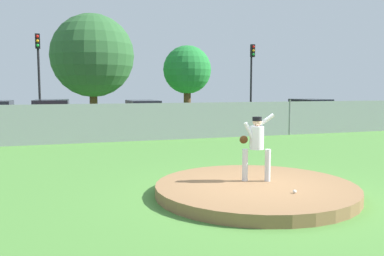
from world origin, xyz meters
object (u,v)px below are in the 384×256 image
(traffic_light_near, at_px, (38,64))
(traffic_cone_orange, at_px, (92,128))
(pitcher_youth, at_px, (256,142))
(parked_car_red, at_px, (52,118))
(traffic_light_far, at_px, (252,70))
(parked_car_teal, at_px, (310,113))
(parked_car_silver, at_px, (143,116))
(baseball, at_px, (295,192))

(traffic_light_near, bearing_deg, traffic_cone_orange, -61.97)
(pitcher_youth, relative_size, traffic_light_near, 0.27)
(parked_car_red, relative_size, traffic_light_far, 0.82)
(pitcher_youth, xyz_separation_m, traffic_light_near, (-5.33, 18.65, 2.67))
(parked_car_teal, relative_size, parked_car_red, 0.99)
(traffic_cone_orange, height_order, traffic_light_near, traffic_light_near)
(parked_car_silver, xyz_separation_m, traffic_cone_orange, (-2.98, -1.18, -0.54))
(pitcher_youth, relative_size, parked_car_red, 0.34)
(pitcher_youth, xyz_separation_m, parked_car_red, (-4.57, 13.95, -0.31))
(parked_car_red, bearing_deg, parked_car_silver, 8.96)
(pitcher_youth, bearing_deg, parked_car_teal, 51.59)
(traffic_light_near, bearing_deg, parked_car_silver, -34.56)
(parked_car_teal, xyz_separation_m, parked_car_red, (-15.63, 0.00, 0.04))
(traffic_light_near, bearing_deg, pitcher_youth, -74.05)
(traffic_light_far, bearing_deg, baseball, -114.32)
(baseball, distance_m, parked_car_silver, 15.96)
(parked_car_teal, distance_m, parked_car_red, 15.63)
(traffic_cone_orange, relative_size, traffic_light_far, 0.10)
(parked_car_teal, xyz_separation_m, traffic_light_far, (-1.90, 4.54, 2.91))
(parked_car_silver, bearing_deg, parked_car_teal, -4.19)
(traffic_light_near, bearing_deg, traffic_light_far, -0.67)
(traffic_cone_orange, bearing_deg, traffic_light_near, 118.03)
(traffic_light_far, bearing_deg, parked_car_red, -161.73)
(pitcher_youth, xyz_separation_m, parked_car_silver, (0.37, 14.72, -0.35))
(parked_car_silver, bearing_deg, baseball, -90.44)
(traffic_light_near, bearing_deg, parked_car_red, -80.87)
(parked_car_silver, bearing_deg, pitcher_youth, -91.43)
(baseball, distance_m, parked_car_teal, 18.64)
(baseball, bearing_deg, parked_car_silver, 89.56)
(parked_car_silver, relative_size, traffic_light_near, 0.84)
(parked_car_teal, height_order, traffic_light_near, traffic_light_near)
(baseball, bearing_deg, traffic_light_near, 105.66)
(pitcher_youth, distance_m, parked_car_red, 14.68)
(pitcher_youth, xyz_separation_m, parked_car_teal, (11.05, 13.94, -0.34))
(parked_car_red, distance_m, traffic_cone_orange, 2.09)
(parked_car_silver, bearing_deg, parked_car_red, -171.04)
(traffic_light_far, bearing_deg, parked_car_teal, -67.24)
(parked_car_teal, relative_size, traffic_cone_orange, 8.14)
(parked_car_silver, distance_m, traffic_cone_orange, 3.25)
(pitcher_youth, bearing_deg, parked_car_silver, 88.57)
(parked_car_teal, distance_m, traffic_light_far, 5.72)
(baseball, bearing_deg, traffic_cone_orange, 100.93)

